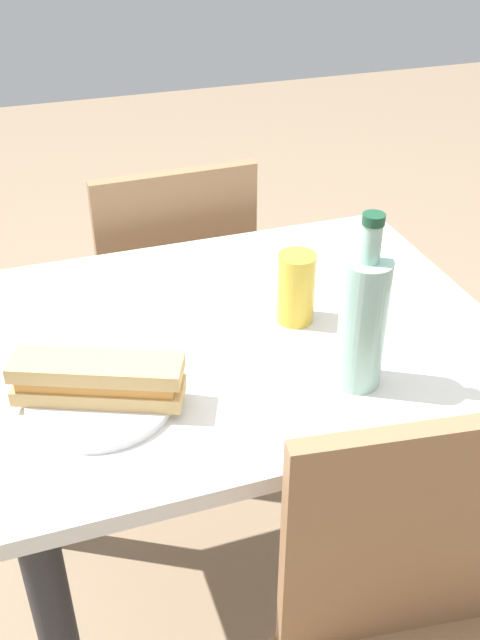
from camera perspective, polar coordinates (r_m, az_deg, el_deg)
ground_plane at (r=1.83m, az=0.00°, el=-20.32°), size 8.00×8.00×0.00m
dining_table at (r=1.40m, az=0.00°, el=-5.57°), size 0.91×0.72×0.74m
chair_far at (r=1.89m, az=-5.29°, el=2.09°), size 0.41×0.41×0.87m
plate_near at (r=1.16m, az=-10.77°, el=-6.12°), size 0.23×0.23×0.01m
baguette_sandwich_near at (r=1.14m, az=-10.99°, el=-4.51°), size 0.27×0.17×0.07m
knife_near at (r=1.20m, az=-10.79°, el=-4.13°), size 0.17×0.09×0.01m
water_bottle at (r=1.14m, az=9.51°, el=0.00°), size 0.07×0.07×0.30m
beer_glass at (r=1.31m, az=4.31°, el=2.58°), size 0.07×0.07×0.13m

